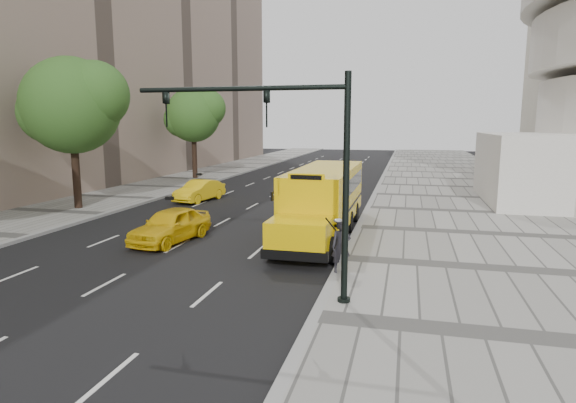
% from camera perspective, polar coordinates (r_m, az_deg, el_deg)
% --- Properties ---
extents(ground, '(140.00, 140.00, 0.00)m').
position_cam_1_polar(ground, '(24.74, -5.64, -2.57)').
color(ground, black).
rests_on(ground, ground).
extents(sidewalk_museum, '(12.00, 140.00, 0.15)m').
position_cam_1_polar(sidewalk_museum, '(23.64, 22.99, -3.65)').
color(sidewalk_museum, gray).
rests_on(sidewalk_museum, ground).
extents(sidewalk_far, '(6.00, 140.00, 0.15)m').
position_cam_1_polar(sidewalk_far, '(30.20, -25.72, -1.15)').
color(sidewalk_far, gray).
rests_on(sidewalk_far, ground).
extents(curb_museum, '(0.30, 140.00, 0.15)m').
position_cam_1_polar(curb_museum, '(23.43, 8.34, -3.11)').
color(curb_museum, gray).
rests_on(curb_museum, ground).
extents(curb_far, '(0.30, 140.00, 0.15)m').
position_cam_1_polar(curb_far, '(28.39, -21.05, -1.46)').
color(curb_far, gray).
rests_on(curb_far, ground).
extents(tree_b, '(6.14, 5.46, 8.77)m').
position_cam_1_polar(tree_b, '(30.38, -24.15, 10.43)').
color(tree_b, black).
rests_on(tree_b, ground).
extents(tree_c, '(5.38, 4.79, 8.16)m').
position_cam_1_polar(tree_c, '(44.20, -11.06, 10.08)').
color(tree_c, black).
rests_on(tree_c, ground).
extents(school_bus, '(2.96, 11.56, 3.19)m').
position_cam_1_polar(school_bus, '(22.31, 4.34, 0.75)').
color(school_bus, '#E9BB04').
rests_on(school_bus, ground).
extents(taxi_near, '(2.37, 4.54, 1.47)m').
position_cam_1_polar(taxi_near, '(21.26, -13.74, -2.73)').
color(taxi_near, yellow).
rests_on(taxi_near, ground).
extents(taxi_far, '(2.15, 4.34, 1.37)m').
position_cam_1_polar(taxi_far, '(32.00, -10.44, 1.27)').
color(taxi_far, yellow).
rests_on(taxi_far, ground).
extents(pedestrian, '(0.72, 0.57, 1.75)m').
position_cam_1_polar(pedestrian, '(16.08, 6.31, -5.33)').
color(pedestrian, '#29282E').
rests_on(pedestrian, sidewalk_museum).
extents(traffic_signal, '(6.18, 0.36, 6.40)m').
position_cam_1_polar(traffic_signal, '(13.17, 0.84, 5.04)').
color(traffic_signal, black).
rests_on(traffic_signal, ground).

